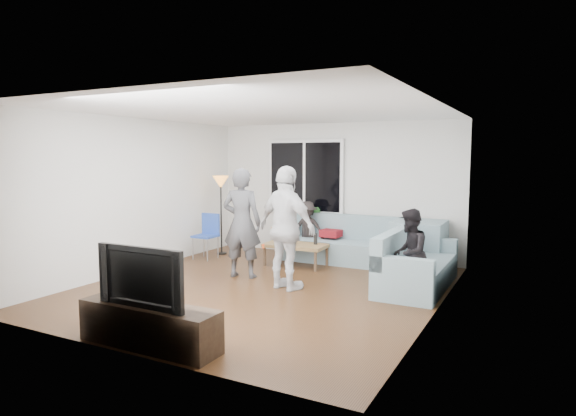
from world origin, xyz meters
The scene contains 30 objects.
floor centered at (0.00, 0.00, -0.02)m, with size 5.00×5.50×0.04m, color #56351C.
ceiling centered at (0.00, 0.00, 2.62)m, with size 5.00×5.50×0.04m, color white.
wall_back centered at (0.00, 2.77, 1.30)m, with size 5.00×0.04×2.60m, color silver.
wall_front centered at (0.00, -2.77, 1.30)m, with size 5.00×0.04×2.60m, color silver.
wall_left centered at (-2.52, 0.00, 1.30)m, with size 0.04×5.50×2.60m, color silver.
wall_right centered at (2.52, 0.00, 1.30)m, with size 0.04×5.50×2.60m, color silver.
window_frame centered at (-0.60, 2.69, 1.55)m, with size 1.62×0.06×1.47m, color white.
window_glass centered at (-0.60, 2.65, 1.55)m, with size 1.50×0.02×1.35m, color black.
window_mullion centered at (-0.60, 2.64, 1.55)m, with size 0.05×0.03×1.35m, color white.
radiator centered at (-0.60, 2.65, 0.31)m, with size 1.30×0.12×0.62m, color silver.
potted_plant centered at (-0.33, 2.62, 0.79)m, with size 0.19×0.15×0.35m, color #2E6F2C.
vase centered at (-0.82, 2.62, 0.72)m, with size 0.18×0.18×0.19m, color white.
sofa_back_section centered at (0.34, 2.27, 0.42)m, with size 2.30×0.85×0.85m, color gray, non-canonical shape.
sofa_right_section centered at (2.02, 1.10, 0.42)m, with size 0.85×2.00×0.85m, color gray, non-canonical shape.
sofa_corner centered at (1.77, 2.27, 0.42)m, with size 0.85×0.85×0.85m, color gray.
cushion_yellow centered at (-0.88, 2.25, 0.51)m, with size 0.38×0.32×0.14m, color gold.
cushion_red centered at (0.11, 2.33, 0.51)m, with size 0.36×0.30×0.13m, color maroon.
coffee_table centered at (-0.25, 1.57, 0.20)m, with size 1.10×0.60×0.40m, color olive.
pitcher centered at (-0.33, 1.47, 0.49)m, with size 0.17×0.17×0.17m, color maroon.
side_chair centered at (-2.05, 1.30, 0.43)m, with size 0.40×0.40×0.86m, color #284AAD, non-canonical shape.
floor_lamp centered at (-2.05, 1.83, 0.78)m, with size 0.32×0.32×1.56m, color orange, non-canonical shape.
player_left centered at (-0.65, 0.43, 0.89)m, with size 0.65×0.42×1.77m, color #434448.
player_right centered at (0.33, 0.11, 0.91)m, with size 1.07×0.44×1.82m, color silver.
spectator_right centered at (2.02, 0.58, 0.62)m, with size 0.60×0.47×1.23m, color black.
spectator_back centered at (-0.37, 2.30, 0.55)m, with size 0.71×0.41×1.09m, color black.
tv_console centered at (0.10, -2.50, 0.22)m, with size 1.60×0.40×0.44m, color #322519.
television centered at (0.10, -2.50, 0.75)m, with size 1.08×0.14×0.62m, color black.
bottle_e centered at (0.09, 1.67, 0.50)m, with size 0.07×0.07×0.20m, color black.
bottle_a centered at (-0.60, 1.63, 0.52)m, with size 0.07×0.07×0.25m, color #BF820B.
bottle_b centered at (-0.41, 1.44, 0.52)m, with size 0.08×0.08×0.23m, color #3C931A.
Camera 1 is at (3.64, -6.19, 1.96)m, focal length 30.72 mm.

